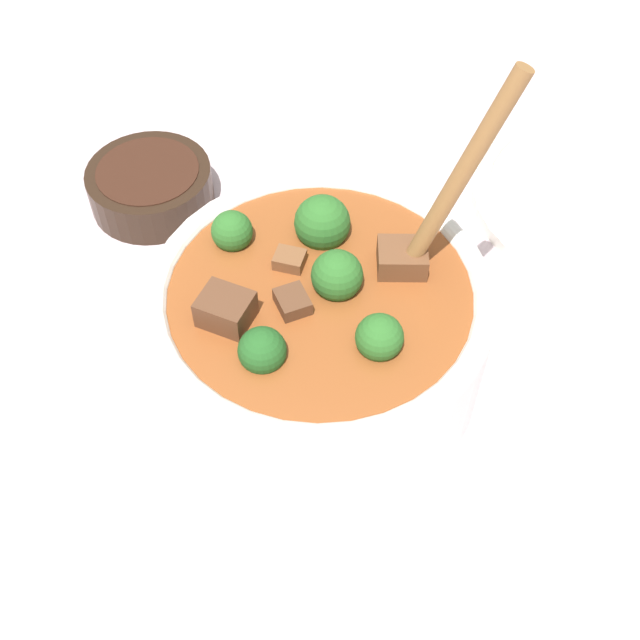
# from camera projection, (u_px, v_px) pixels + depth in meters

# --- Properties ---
(ground_plane) EXTENTS (4.00, 4.00, 0.00)m
(ground_plane) POSITION_uv_depth(u_px,v_px,m) (320.00, 374.00, 0.61)
(ground_plane) COLOR silver
(stew_bowl) EXTENTS (0.23, 0.23, 0.25)m
(stew_bowl) POSITION_uv_depth(u_px,v_px,m) (320.00, 326.00, 0.56)
(stew_bowl) COLOR white
(stew_bowl) RESTS_ON ground_plane
(condiment_bowl) EXTENTS (0.11, 0.11, 0.04)m
(condiment_bowl) POSITION_uv_depth(u_px,v_px,m) (150.00, 185.00, 0.71)
(condiment_bowl) COLOR black
(condiment_bowl) RESTS_ON ground_plane
(empty_plate) EXTENTS (0.24, 0.24, 0.02)m
(empty_plate) POSITION_uv_depth(u_px,v_px,m) (606.00, 196.00, 0.72)
(empty_plate) COLOR silver
(empty_plate) RESTS_ON ground_plane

